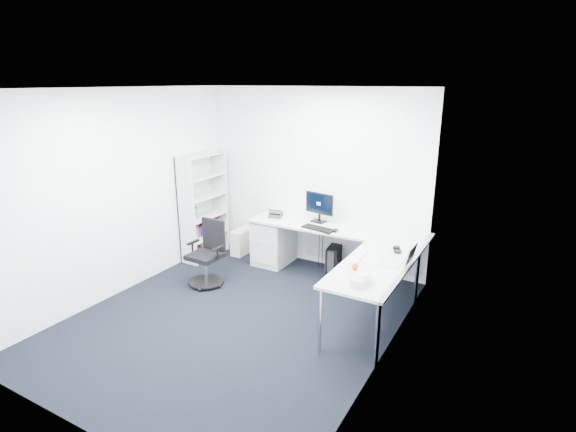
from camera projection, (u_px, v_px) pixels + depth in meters
The scene contains 22 objects.
ground at pixel (235, 319), 5.46m from camera, with size 4.20×4.20×0.00m, color black.
ceiling at pixel (226, 88), 4.68m from camera, with size 4.20×4.20×0.00m, color white.
wall_back at pixel (313, 178), 6.82m from camera, with size 3.60×0.02×2.70m, color white.
wall_front at pixel (63, 282), 3.31m from camera, with size 3.60×0.02×2.70m, color white.
wall_left at pixel (120, 194), 5.91m from camera, with size 0.02×4.20×2.70m, color white.
wall_right at pixel (386, 238), 4.23m from camera, with size 0.02×4.20×2.70m, color white.
l_desk at pixel (325, 259), 6.26m from camera, with size 2.62×1.47×0.77m, color silver, non-canonical shape.
drawer_pedestal at pixel (274, 239), 7.05m from camera, with size 0.50×0.62×0.76m, color silver.
bookshelf at pixel (204, 206), 7.19m from camera, with size 0.33×0.84×1.69m, color silver, non-canonical shape.
task_chair at pixel (205, 254), 6.25m from camera, with size 0.51×0.51×0.92m, color black, non-canonical shape.
black_pc_tower at pixel (335, 258), 6.82m from camera, with size 0.17×0.40×0.39m, color black.
beige_pc_tower at pixel (243, 241), 7.48m from camera, with size 0.20×0.44×0.42m, color beige.
power_strip at pixel (371, 272), 6.74m from camera, with size 0.31×0.05×0.04m, color silver.
monitor at pixel (319, 207), 6.59m from camera, with size 0.47×0.15×0.46m, color black, non-canonical shape.
black_keyboard at pixel (318, 229), 6.32m from camera, with size 0.49×0.17×0.02m, color black.
mouse at pixel (335, 230), 6.23m from camera, with size 0.06×0.10×0.03m, color black.
desk_phone at pixel (276, 213), 6.88m from camera, with size 0.18×0.18×0.13m, color #2C2C2F, non-canonical shape.
laptop at pixel (392, 252), 5.14m from camera, with size 0.35×0.34×0.25m, color silver, non-canonical shape.
white_keyboard at pixel (357, 258), 5.29m from camera, with size 0.12×0.42×0.01m, color silver.
headphones at pixel (397, 249), 5.52m from camera, with size 0.13×0.20×0.05m, color black, non-canonical shape.
orange_fruit at pixel (355, 266), 4.96m from camera, with size 0.08×0.08×0.08m, color #F95416.
tissue_box at pixel (361, 280), 4.61m from camera, with size 0.13×0.25×0.09m, color silver.
Camera 1 is at (2.93, -3.94, 2.78)m, focal length 28.00 mm.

